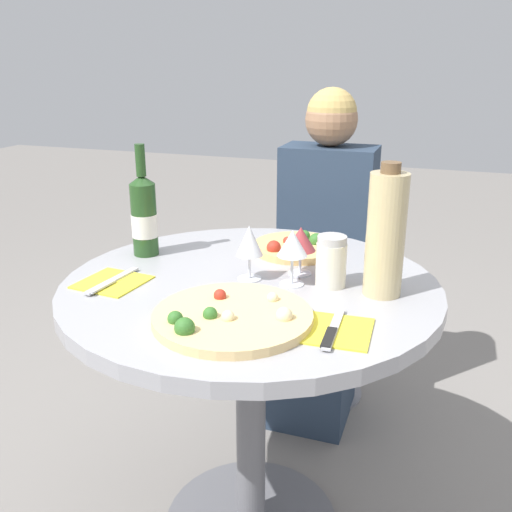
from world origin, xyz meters
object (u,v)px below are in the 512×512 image
object	(u,v)px
dining_table	(251,339)
wine_bottle	(144,215)
chair_behind_diner	(328,285)
seated_diner	(321,274)
pizza_large	(231,317)
tall_carafe	(386,234)

from	to	relation	value
dining_table	wine_bottle	bearing A→B (deg)	164.04
chair_behind_diner	seated_diner	world-z (taller)	seated_diner
seated_diner	wine_bottle	world-z (taller)	seated_diner
seated_diner	dining_table	bearing A→B (deg)	87.51
pizza_large	tall_carafe	world-z (taller)	tall_carafe
chair_behind_diner	pizza_large	world-z (taller)	chair_behind_diner
chair_behind_diner	tall_carafe	distance (m)	0.95
chair_behind_diner	seated_diner	xyz separation A→B (m)	(-0.00, -0.14, 0.10)
dining_table	seated_diner	size ratio (longest dim) A/B	0.78
seated_diner	chair_behind_diner	bearing A→B (deg)	-90.00
tall_carafe	dining_table	bearing A→B (deg)	-174.82
chair_behind_diner	wine_bottle	size ratio (longest dim) A/B	2.90
tall_carafe	wine_bottle	bearing A→B (deg)	173.93
dining_table	chair_behind_diner	bearing A→B (deg)	87.92
chair_behind_diner	tall_carafe	xyz separation A→B (m)	(0.29, -0.78, 0.47)
chair_behind_diner	wine_bottle	distance (m)	0.91
wine_bottle	tall_carafe	size ratio (longest dim) A/B	1.00
tall_carafe	pizza_large	bearing A→B (deg)	-137.15
chair_behind_diner	pizza_large	bearing A→B (deg)	90.56
pizza_large	wine_bottle	xyz separation A→B (m)	(-0.39, 0.33, 0.10)
wine_bottle	tall_carafe	bearing A→B (deg)	-6.07
dining_table	chair_behind_diner	world-z (taller)	chair_behind_diner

